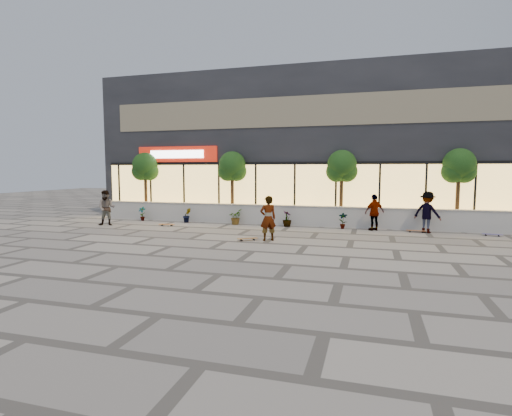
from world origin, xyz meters
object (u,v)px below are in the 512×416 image
(skater_left, at_px, (106,208))
(skater_right_near, at_px, (374,212))
(skateboard_left, at_px, (167,224))
(skateboard_right_far, at_px, (492,234))
(tree_east, at_px, (459,168))
(tree_west, at_px, (145,168))
(skateboard_center, at_px, (248,239))
(skater_right_far, at_px, (427,212))
(tree_mideast, at_px, (342,168))
(skateboard_right_near, at_px, (416,231))
(skater_center, at_px, (268,218))
(tree_midwest, at_px, (232,168))

(skater_left, xyz_separation_m, skater_right_near, (13.38, 2.05, -0.05))
(skater_left, relative_size, skateboard_left, 2.17)
(skater_right_near, distance_m, skateboard_right_far, 5.04)
(skater_right_near, bearing_deg, tree_east, 165.84)
(tree_west, xyz_separation_m, skateboard_center, (8.18, -5.68, -2.90))
(skater_right_far, distance_m, skateboard_right_far, 2.79)
(tree_east, distance_m, skater_right_far, 2.89)
(tree_west, xyz_separation_m, skateboard_left, (2.88, -2.78, -2.90))
(skater_right_far, bearing_deg, tree_mideast, 10.55)
(skateboard_right_near, bearing_deg, skateboard_left, -169.67)
(skateboard_right_near, xyz_separation_m, skateboard_right_far, (3.10, -0.14, -0.01))
(tree_mideast, relative_size, skateboard_center, 4.72)
(tree_mideast, relative_size, skater_center, 2.12)
(tree_west, distance_m, skater_right_near, 13.41)
(skateboard_right_far, bearing_deg, skateboard_left, -168.95)
(skateboard_left, bearing_deg, tree_midwest, 39.17)
(tree_west, distance_m, tree_east, 17.00)
(skater_right_far, height_order, skateboard_left, skater_right_far)
(skater_center, xyz_separation_m, skater_right_far, (6.53, 4.05, 0.03))
(skateboard_right_near, bearing_deg, skateboard_right_far, 1.73)
(skateboard_right_near, bearing_deg, skater_left, -168.36)
(tree_midwest, xyz_separation_m, skater_right_near, (7.67, -1.40, -2.11))
(tree_mideast, xyz_separation_m, skater_right_near, (1.67, -1.40, -2.11))
(skater_left, distance_m, skateboard_right_far, 18.46)
(tree_east, relative_size, skateboard_center, 4.72)
(tree_west, xyz_separation_m, skater_center, (8.97, -5.45, -2.06))
(skater_center, relative_size, skateboard_right_near, 2.10)
(skater_left, relative_size, skater_right_near, 1.05)
(tree_west, height_order, skater_left, tree_west)
(tree_east, xyz_separation_m, skateboard_center, (-8.82, -5.68, -2.90))
(tree_west, relative_size, tree_mideast, 1.00)
(tree_mideast, xyz_separation_m, skateboard_right_near, (3.54, -1.50, -2.90))
(skater_right_near, height_order, skateboard_center, skater_right_near)
(tree_east, distance_m, skater_right_near, 4.59)
(tree_mideast, distance_m, tree_east, 5.50)
(skateboard_center, distance_m, skateboard_left, 6.04)
(tree_midwest, distance_m, skater_left, 6.99)
(skater_left, bearing_deg, skateboard_right_far, -13.62)
(tree_east, relative_size, skater_right_far, 2.06)
(skateboard_right_far, bearing_deg, tree_east, 131.62)
(tree_midwest, xyz_separation_m, tree_east, (11.50, 0.00, 0.00))
(skateboard_left, bearing_deg, skateboard_center, -36.26)
(tree_east, relative_size, skater_center, 2.12)
(tree_midwest, relative_size, skater_right_far, 2.06)
(tree_mideast, xyz_separation_m, tree_east, (5.50, 0.00, 0.00))
(tree_east, height_order, skateboard_center, tree_east)
(tree_east, xyz_separation_m, skater_center, (-8.03, -5.45, -2.06))
(skateboard_center, relative_size, skateboard_right_far, 1.02)
(skater_right_near, relative_size, skateboard_center, 2.10)
(tree_mideast, distance_m, skateboard_center, 7.19)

